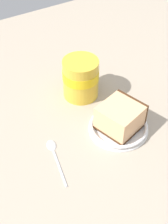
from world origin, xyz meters
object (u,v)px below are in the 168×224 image
Objects in this scene: teaspoon at (54,152)px; cake_slice at (120,117)px; tea_mug at (81,77)px; small_plate at (118,127)px.

cake_slice is at bearing -96.04° from teaspoon.
cake_slice is 0.85× the size of teaspoon.
cake_slice reaches higher than teaspoon.
tea_mug reaches higher than cake_slice.
cake_slice is 15.82cm from teaspoon.
small_plate is 1.25× the size of tea_mug.
tea_mug is 20.09cm from teaspoon.
tea_mug is (14.68, 0.59, 4.46)cm from small_plate.
tea_mug is at bearing -48.23° from teaspoon.
small_plate is 2.90cm from cake_slice.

